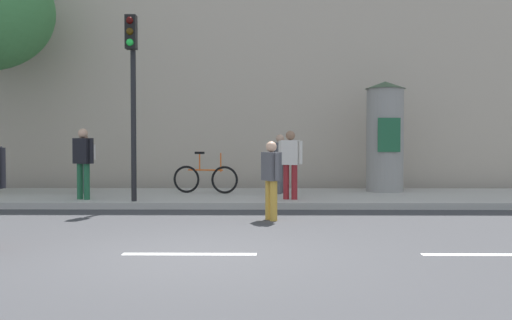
{
  "coord_description": "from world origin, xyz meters",
  "views": [
    {
      "loc": [
        0.97,
        -7.58,
        1.51
      ],
      "look_at": [
        0.87,
        2.0,
        1.2
      ],
      "focal_mm": 40.11,
      "sensor_mm": 36.0,
      "label": 1
    }
  ],
  "objects_px": {
    "pedestrian_tallest": "(280,159)",
    "pedestrian_in_red_top": "(83,158)",
    "pedestrian_with_bag": "(84,157)",
    "traffic_light": "(132,77)",
    "poster_column": "(385,136)",
    "pedestrian_in_light_jacket": "(290,160)",
    "pedestrian_near_pole": "(271,175)",
    "bicycle_leaning": "(205,178)"
  },
  "relations": [
    {
      "from": "pedestrian_tallest",
      "to": "pedestrian_in_red_top",
      "type": "height_order",
      "value": "pedestrian_in_red_top"
    },
    {
      "from": "pedestrian_with_bag",
      "to": "pedestrian_in_red_top",
      "type": "height_order",
      "value": "pedestrian_with_bag"
    },
    {
      "from": "traffic_light",
      "to": "poster_column",
      "type": "bearing_deg",
      "value": 23.52
    },
    {
      "from": "traffic_light",
      "to": "pedestrian_in_light_jacket",
      "type": "distance_m",
      "value": 4.08
    },
    {
      "from": "traffic_light",
      "to": "pedestrian_in_red_top",
      "type": "distance_m",
      "value": 3.3
    },
    {
      "from": "poster_column",
      "to": "pedestrian_in_light_jacket",
      "type": "xyz_separation_m",
      "value": [
        -2.67,
        -2.16,
        -0.58
      ]
    },
    {
      "from": "traffic_light",
      "to": "pedestrian_with_bag",
      "type": "relative_size",
      "value": 2.5
    },
    {
      "from": "traffic_light",
      "to": "pedestrian_near_pole",
      "type": "bearing_deg",
      "value": -31.83
    },
    {
      "from": "traffic_light",
      "to": "poster_column",
      "type": "xyz_separation_m",
      "value": [
        6.25,
        2.72,
        -1.3
      ]
    },
    {
      "from": "pedestrian_near_pole",
      "to": "pedestrian_in_red_top",
      "type": "height_order",
      "value": "pedestrian_in_red_top"
    },
    {
      "from": "traffic_light",
      "to": "pedestrian_tallest",
      "type": "distance_m",
      "value": 4.39
    },
    {
      "from": "pedestrian_with_bag",
      "to": "pedestrian_tallest",
      "type": "relative_size",
      "value": 1.08
    },
    {
      "from": "pedestrian_tallest",
      "to": "pedestrian_in_light_jacket",
      "type": "height_order",
      "value": "pedestrian_in_light_jacket"
    },
    {
      "from": "traffic_light",
      "to": "pedestrian_in_light_jacket",
      "type": "height_order",
      "value": "traffic_light"
    },
    {
      "from": "pedestrian_tallest",
      "to": "poster_column",
      "type": "bearing_deg",
      "value": 13.11
    },
    {
      "from": "pedestrian_near_pole",
      "to": "traffic_light",
      "type": "bearing_deg",
      "value": 148.17
    },
    {
      "from": "pedestrian_in_light_jacket",
      "to": "pedestrian_in_red_top",
      "type": "bearing_deg",
      "value": 164.45
    },
    {
      "from": "pedestrian_in_red_top",
      "to": "bicycle_leaning",
      "type": "relative_size",
      "value": 0.9
    },
    {
      "from": "traffic_light",
      "to": "pedestrian_tallest",
      "type": "bearing_deg",
      "value": 31.24
    },
    {
      "from": "pedestrian_near_pole",
      "to": "bicycle_leaning",
      "type": "xyz_separation_m",
      "value": [
        -1.66,
        4.06,
        -0.34
      ]
    },
    {
      "from": "traffic_light",
      "to": "pedestrian_in_light_jacket",
      "type": "relative_size",
      "value": 2.58
    },
    {
      "from": "pedestrian_with_bag",
      "to": "pedestrian_tallest",
      "type": "height_order",
      "value": "pedestrian_with_bag"
    },
    {
      "from": "traffic_light",
      "to": "pedestrian_near_pole",
      "type": "distance_m",
      "value": 4.19
    },
    {
      "from": "pedestrian_near_pole",
      "to": "pedestrian_in_light_jacket",
      "type": "height_order",
      "value": "pedestrian_in_light_jacket"
    },
    {
      "from": "poster_column",
      "to": "pedestrian_tallest",
      "type": "relative_size",
      "value": 1.93
    },
    {
      "from": "pedestrian_with_bag",
      "to": "pedestrian_in_light_jacket",
      "type": "relative_size",
      "value": 1.03
    },
    {
      "from": "poster_column",
      "to": "pedestrian_tallest",
      "type": "height_order",
      "value": "poster_column"
    },
    {
      "from": "traffic_light",
      "to": "pedestrian_tallest",
      "type": "height_order",
      "value": "traffic_light"
    },
    {
      "from": "poster_column",
      "to": "pedestrian_near_pole",
      "type": "xyz_separation_m",
      "value": [
        -3.16,
        -4.64,
        -0.79
      ]
    },
    {
      "from": "pedestrian_in_red_top",
      "to": "poster_column",
      "type": "bearing_deg",
      "value": 4.76
    },
    {
      "from": "pedestrian_with_bag",
      "to": "bicycle_leaning",
      "type": "height_order",
      "value": "pedestrian_with_bag"
    },
    {
      "from": "pedestrian_in_light_jacket",
      "to": "pedestrian_tallest",
      "type": "bearing_deg",
      "value": 97.43
    },
    {
      "from": "pedestrian_with_bag",
      "to": "pedestrian_tallest",
      "type": "distance_m",
      "value": 4.9
    },
    {
      "from": "poster_column",
      "to": "pedestrian_in_light_jacket",
      "type": "height_order",
      "value": "poster_column"
    },
    {
      "from": "pedestrian_tallest",
      "to": "pedestrian_in_light_jacket",
      "type": "bearing_deg",
      "value": -82.57
    },
    {
      "from": "bicycle_leaning",
      "to": "pedestrian_near_pole",
      "type": "bearing_deg",
      "value": -67.71
    },
    {
      "from": "poster_column",
      "to": "pedestrian_tallest",
      "type": "bearing_deg",
      "value": -166.89
    },
    {
      "from": "pedestrian_near_pole",
      "to": "pedestrian_in_red_top",
      "type": "distance_m",
      "value": 6.27
    },
    {
      "from": "bicycle_leaning",
      "to": "pedestrian_in_red_top",
      "type": "bearing_deg",
      "value": -178.5
    },
    {
      "from": "pedestrian_with_bag",
      "to": "bicycle_leaning",
      "type": "distance_m",
      "value": 3.2
    },
    {
      "from": "pedestrian_in_light_jacket",
      "to": "pedestrian_with_bag",
      "type": "bearing_deg",
      "value": -179.51
    },
    {
      "from": "pedestrian_tallest",
      "to": "bicycle_leaning",
      "type": "bearing_deg",
      "value": 177.55
    }
  ]
}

